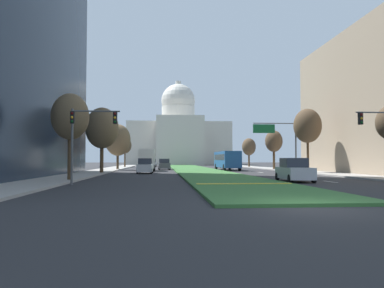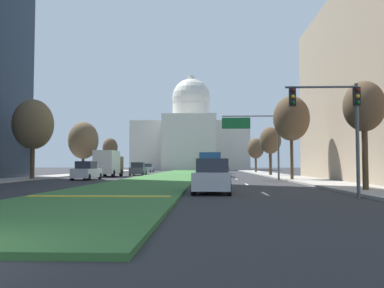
% 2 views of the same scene
% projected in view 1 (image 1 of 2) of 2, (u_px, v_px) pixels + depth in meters
% --- Properties ---
extents(ground_plane, '(260.00, 260.00, 0.00)m').
position_uv_depth(ground_plane, '(191.00, 169.00, 67.45)').
color(ground_plane, '#2B2B2D').
extents(grass_median, '(6.92, 97.36, 0.14)m').
position_uv_depth(grass_median, '(194.00, 169.00, 62.07)').
color(grass_median, '#386B33').
rests_on(grass_median, ground_plane).
extents(median_curb_nose, '(6.23, 0.50, 0.04)m').
position_uv_depth(median_curb_nose, '(244.00, 184.00, 24.36)').
color(median_curb_nose, gold).
rests_on(median_curb_nose, grass_median).
extents(lane_dashes_right, '(0.16, 40.26, 0.01)m').
position_uv_depth(lane_dashes_right, '(264.00, 173.00, 47.88)').
color(lane_dashes_right, silver).
rests_on(lane_dashes_right, ground_plane).
extents(sidewalk_left, '(4.00, 97.36, 0.15)m').
position_uv_depth(sidewalk_left, '(104.00, 170.00, 55.55)').
color(sidewalk_left, '#9E9991').
rests_on(sidewalk_left, ground_plane).
extents(sidewalk_right, '(4.00, 97.36, 0.15)m').
position_uv_depth(sidewalk_right, '(287.00, 170.00, 57.81)').
color(sidewalk_right, '#9E9991').
rests_on(sidewalk_right, ground_plane).
extents(capitol_building, '(31.66, 25.38, 27.25)m').
position_uv_depth(capitol_building, '(178.00, 137.00, 120.80)').
color(capitol_building, beige).
rests_on(capitol_building, ground_plane).
extents(traffic_light_near_left, '(3.34, 0.35, 5.20)m').
position_uv_depth(traffic_light_near_left, '(85.00, 129.00, 25.56)').
color(traffic_light_near_left, '#515456').
rests_on(traffic_light_near_left, ground_plane).
extents(overhead_guide_sign, '(5.63, 0.20, 6.50)m').
position_uv_depth(overhead_guide_sign, '(280.00, 136.00, 47.36)').
color(overhead_guide_sign, '#515456').
rests_on(overhead_guide_sign, ground_plane).
extents(street_tree_left_near, '(2.93, 2.93, 6.96)m').
position_uv_depth(street_tree_left_near, '(70.00, 117.00, 29.55)').
color(street_tree_left_near, '#4C3823').
rests_on(street_tree_left_near, ground_plane).
extents(street_tree_left_mid, '(3.94, 3.94, 7.96)m').
position_uv_depth(street_tree_left_mid, '(102.00, 128.00, 44.88)').
color(street_tree_left_mid, '#4C3823').
rests_on(street_tree_left_mid, ground_plane).
extents(street_tree_right_mid, '(3.40, 3.40, 8.01)m').
position_uv_depth(street_tree_right_mid, '(308.00, 126.00, 46.24)').
color(street_tree_right_mid, '#4C3823').
rests_on(street_tree_right_mid, ground_plane).
extents(street_tree_left_far, '(4.12, 4.12, 7.43)m').
position_uv_depth(street_tree_left_far, '(118.00, 140.00, 60.58)').
color(street_tree_left_far, '#4C3823').
rests_on(street_tree_left_far, ground_plane).
extents(street_tree_right_far, '(2.84, 2.84, 6.49)m').
position_uv_depth(street_tree_right_far, '(274.00, 141.00, 61.46)').
color(street_tree_right_far, '#4C3823').
rests_on(street_tree_right_far, ground_plane).
extents(street_tree_left_distant, '(2.71, 2.71, 6.33)m').
position_uv_depth(street_tree_left_distant, '(125.00, 145.00, 77.71)').
color(street_tree_left_distant, '#4C3823').
rests_on(street_tree_left_distant, ground_plane).
extents(street_tree_right_distant, '(2.96, 2.96, 6.27)m').
position_uv_depth(street_tree_right_distant, '(249.00, 147.00, 80.59)').
color(street_tree_right_distant, '#4C3823').
rests_on(street_tree_right_distant, ground_plane).
extents(sedan_lead_stopped, '(2.22, 4.68, 1.85)m').
position_uv_depth(sedan_lead_stopped, '(294.00, 171.00, 29.24)').
color(sedan_lead_stopped, '#BCBCC1').
rests_on(sedan_lead_stopped, ground_plane).
extents(sedan_midblock, '(1.92, 4.61, 1.85)m').
position_uv_depth(sedan_midblock, '(145.00, 166.00, 45.97)').
color(sedan_midblock, silver).
rests_on(sedan_midblock, ground_plane).
extents(sedan_distant, '(2.06, 4.42, 1.82)m').
position_uv_depth(sedan_distant, '(164.00, 165.00, 61.75)').
color(sedan_distant, '#4C5156').
rests_on(sedan_distant, ground_plane).
extents(sedan_far_horizon, '(2.01, 4.63, 1.83)m').
position_uv_depth(sedan_far_horizon, '(226.00, 164.00, 74.06)').
color(sedan_far_horizon, brown).
rests_on(sedan_far_horizon, ground_plane).
extents(sedan_very_far, '(1.93, 4.15, 1.68)m').
position_uv_depth(sedan_very_far, '(152.00, 163.00, 87.29)').
color(sedan_very_far, '#BCBCC1').
rests_on(sedan_very_far, ground_plane).
extents(box_truck_delivery, '(2.40, 6.40, 3.20)m').
position_uv_depth(box_truck_delivery, '(147.00, 160.00, 55.40)').
color(box_truck_delivery, brown).
rests_on(box_truck_delivery, ground_plane).
extents(city_bus, '(2.62, 11.00, 2.95)m').
position_uv_depth(city_bus, '(227.00, 159.00, 59.40)').
color(city_bus, '#1E4C8C').
rests_on(city_bus, ground_plane).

